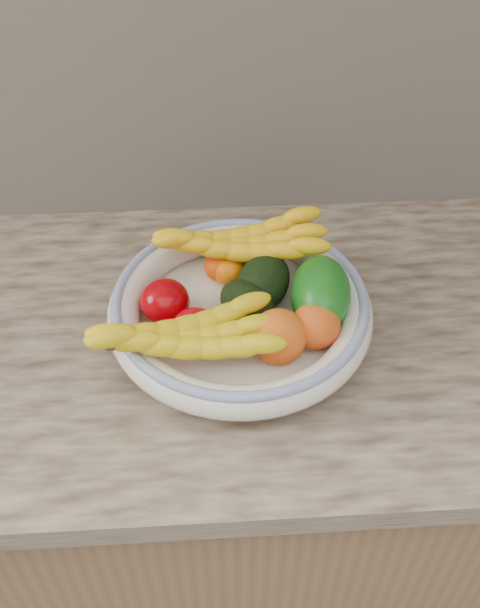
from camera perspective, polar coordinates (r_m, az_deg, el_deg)
name	(u,v)px	position (r m, az deg, el deg)	size (l,w,h in m)	color
kitchen_counter	(239,472)	(1.39, -0.06, -13.96)	(2.44, 0.66, 1.40)	brown
fruit_bowl	(240,310)	(1.00, 0.00, -0.47)	(0.39, 0.39, 0.08)	silver
clementine_back_left	(220,267)	(1.06, -1.73, 3.15)	(0.05, 0.05, 0.04)	#FA5005
clementine_back_right	(254,262)	(1.07, 1.17, 3.57)	(0.05, 0.05, 0.04)	orange
clementine_back_mid	(229,270)	(1.05, -0.90, 2.87)	(0.05, 0.05, 0.05)	orange
tomato_left	(165,302)	(1.00, -6.34, 0.21)	(0.07, 0.07, 0.07)	#9E0006
tomato_near_left	(195,330)	(0.95, -3.81, -2.19)	(0.07, 0.07, 0.06)	#C2020E
avocado_center	(247,304)	(0.98, 0.61, 0.02)	(0.06, 0.09, 0.06)	black
avocado_right	(263,283)	(1.02, 1.94, 1.80)	(0.08, 0.11, 0.08)	black
green_mango	(320,294)	(0.99, 6.79, 0.88)	(0.09, 0.13, 0.09)	#105711
peach_front	(278,337)	(0.94, 3.26, -2.76)	(0.08, 0.08, 0.08)	orange
peach_right	(316,325)	(0.95, 6.42, -1.80)	(0.07, 0.07, 0.07)	orange
banana_bunch_back	(240,246)	(1.04, 0.01, 4.88)	(0.28, 0.11, 0.08)	yellow
banana_bunch_front	(186,340)	(0.91, -4.61, -3.03)	(0.28, 0.11, 0.08)	yellow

